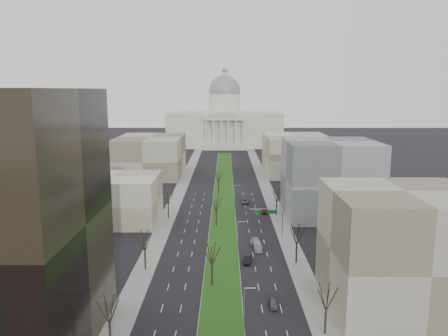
{
  "coord_description": "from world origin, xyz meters",
  "views": [
    {
      "loc": [
        0.79,
        -44.11,
        39.8
      ],
      "look_at": [
        0.14,
        114.48,
        11.3
      ],
      "focal_mm": 35.0,
      "sensor_mm": 36.0,
      "label": 1
    }
  ],
  "objects_px": {
    "car_grey_far": "(245,201)",
    "box_van": "(257,245)",
    "car_red": "(264,211)",
    "car_black": "(248,259)",
    "car_grey_near": "(273,303)"
  },
  "relations": [
    {
      "from": "car_black",
      "to": "car_red",
      "type": "height_order",
      "value": "car_black"
    },
    {
      "from": "car_black",
      "to": "car_red",
      "type": "xyz_separation_m",
      "value": [
        7.59,
        41.7,
        -0.14
      ]
    },
    {
      "from": "car_grey_near",
      "to": "car_black",
      "type": "relative_size",
      "value": 0.89
    },
    {
      "from": "car_grey_near",
      "to": "box_van",
      "type": "bearing_deg",
      "value": 91.73
    },
    {
      "from": "car_grey_far",
      "to": "box_van",
      "type": "xyz_separation_m",
      "value": [
        1.02,
        -45.05,
        0.33
      ]
    },
    {
      "from": "car_black",
      "to": "box_van",
      "type": "bearing_deg",
      "value": 80.82
    },
    {
      "from": "car_grey_near",
      "to": "car_black",
      "type": "bearing_deg",
      "value": 99.99
    },
    {
      "from": "car_red",
      "to": "box_van",
      "type": "distance_m",
      "value": 33.13
    },
    {
      "from": "car_grey_near",
      "to": "car_grey_far",
      "type": "relative_size",
      "value": 0.83
    },
    {
      "from": "car_grey_far",
      "to": "box_van",
      "type": "relative_size",
      "value": 0.68
    },
    {
      "from": "box_van",
      "to": "car_grey_near",
      "type": "bearing_deg",
      "value": -92.27
    },
    {
      "from": "car_grey_near",
      "to": "box_van",
      "type": "relative_size",
      "value": 0.57
    },
    {
      "from": "car_black",
      "to": "car_red",
      "type": "relative_size",
      "value": 1.07
    },
    {
      "from": "car_grey_far",
      "to": "box_van",
      "type": "bearing_deg",
      "value": -87.2
    },
    {
      "from": "car_black",
      "to": "car_red",
      "type": "bearing_deg",
      "value": 87.8
    }
  ]
}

